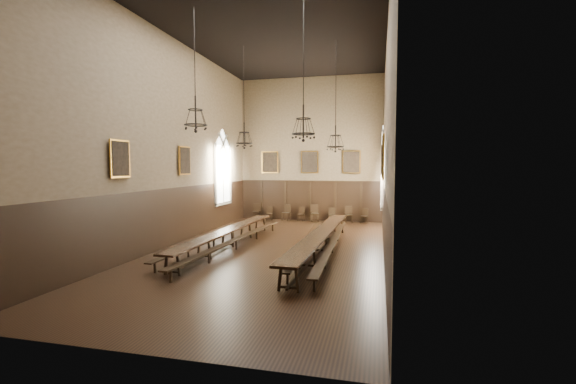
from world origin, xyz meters
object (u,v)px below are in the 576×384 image
(chair_3, at_px, (301,217))
(chandelier_front_right, at_px, (303,124))
(bench_right_inner, at_px, (306,244))
(chair_2, at_px, (286,216))
(table_left, at_px, (228,238))
(bench_right_outer, at_px, (332,245))
(chair_5, at_px, (332,218))
(chandelier_back_right, at_px, (335,139))
(chair_1, at_px, (269,216))
(chair_7, at_px, (364,219))
(table_right, at_px, (320,243))
(chandelier_front_left, at_px, (196,117))
(chandelier_back_left, at_px, (244,136))
(chair_6, at_px, (349,218))
(chair_0, at_px, (256,215))
(bench_left_outer, at_px, (214,240))
(chair_4, at_px, (315,216))
(bench_left_inner, at_px, (236,243))

(chair_3, relative_size, chandelier_front_right, 0.19)
(bench_right_inner, height_order, chair_2, chair_2)
(table_left, relative_size, bench_right_outer, 0.93)
(bench_right_outer, xyz_separation_m, chair_5, (-1.02, 8.40, -0.03))
(bench_right_outer, height_order, chandelier_back_right, chandelier_back_right)
(chair_1, xyz_separation_m, chair_7, (5.96, -0.02, 0.01))
(table_right, relative_size, bench_right_inner, 1.11)
(chandelier_front_left, bearing_deg, table_right, 28.24)
(bench_right_outer, relative_size, chair_1, 12.06)
(bench_right_outer, bearing_deg, chair_3, 109.31)
(table_right, xyz_separation_m, chandelier_back_left, (-3.98, 2.30, 4.42))
(chair_6, bearing_deg, bench_right_inner, -108.75)
(chair_7, bearing_deg, chair_2, -166.49)
(chair_0, bearing_deg, chandelier_back_right, -50.69)
(chair_5, bearing_deg, chair_2, 165.96)
(bench_left_outer, relative_size, chandelier_back_left, 2.00)
(table_left, xyz_separation_m, bench_right_outer, (4.47, -0.08, -0.08))
(table_right, distance_m, chair_0, 10.31)
(chandelier_back_left, bearing_deg, table_left, -91.19)
(table_left, distance_m, chair_3, 8.54)
(chair_1, distance_m, chandelier_back_left, 7.82)
(chair_2, xyz_separation_m, chair_5, (2.92, -0.05, -0.04))
(bench_right_outer, bearing_deg, chair_4, 103.93)
(bench_left_outer, distance_m, bench_right_outer, 5.10)
(bench_right_inner, bearing_deg, table_left, -179.83)
(chair_5, xyz_separation_m, chandelier_back_left, (-3.41, -6.29, 4.58))
(bench_right_inner, bearing_deg, chandelier_front_left, -144.69)
(bench_left_outer, relative_size, chair_0, 9.00)
(bench_right_inner, relative_size, bench_right_outer, 0.92)
(chandelier_front_right, bearing_deg, chandelier_back_left, 129.41)
(bench_left_inner, relative_size, chair_7, 11.39)
(bench_right_inner, height_order, chair_5, chair_5)
(chair_1, distance_m, chandelier_front_right, 12.53)
(chandelier_back_left, bearing_deg, bench_left_inner, -78.67)
(chair_0, bearing_deg, chair_1, -10.36)
(chandelier_back_right, bearing_deg, chair_3, 114.23)
(bench_right_inner, xyz_separation_m, chair_4, (-1.02, 8.36, 0.04))
(chair_1, height_order, chair_2, chair_2)
(chandelier_front_right, bearing_deg, chair_2, 106.51)
(chair_4, xyz_separation_m, chair_6, (2.09, 0.01, -0.01))
(bench_left_outer, xyz_separation_m, bench_right_inner, (4.03, 0.05, 0.01))
(bench_left_inner, distance_m, chair_7, 9.98)
(bench_left_outer, height_order, chair_7, chair_7)
(bench_right_inner, xyz_separation_m, chandelier_front_left, (-3.55, -2.51, 4.92))
(chandelier_front_left, bearing_deg, chair_2, 86.40)
(chair_3, bearing_deg, bench_right_inner, -70.06)
(table_right, xyz_separation_m, bench_left_inner, (-3.49, -0.13, -0.13))
(chair_2, bearing_deg, table_left, -79.92)
(chair_7, height_order, chandelier_back_left, chandelier_back_left)
(bench_right_outer, distance_m, chair_0, 10.41)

